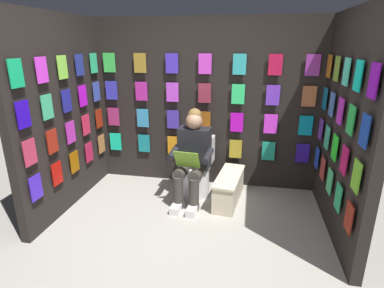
{
  "coord_description": "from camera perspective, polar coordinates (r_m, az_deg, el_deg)",
  "views": [
    {
      "loc": [
        -0.62,
        2.34,
        1.97
      ],
      "look_at": [
        0.02,
        -0.99,
        0.85
      ],
      "focal_mm": 28.97,
      "sensor_mm": 36.0,
      "label": 1
    }
  ],
  "objects": [
    {
      "name": "display_wall_right",
      "position": [
        4.0,
        -22.78,
        4.95
      ],
      "size": [
        0.14,
        1.8,
        2.29
      ],
      "color": "black",
      "rests_on": "ground"
    },
    {
      "name": "ground_plane",
      "position": [
        3.12,
        -3.23,
        -20.95
      ],
      "size": [
        30.0,
        30.0,
        0.0
      ],
      "primitive_type": "plane",
      "color": "#9E998E"
    },
    {
      "name": "display_wall_back",
      "position": [
        4.31,
        2.48,
        7.25
      ],
      "size": [
        3.16,
        0.14,
        2.29
      ],
      "color": "black",
      "rests_on": "ground"
    },
    {
      "name": "display_wall_left",
      "position": [
        3.48,
        26.56,
        2.61
      ],
      "size": [
        0.14,
        1.8,
        2.29
      ],
      "color": "black",
      "rests_on": "ground"
    },
    {
      "name": "toilet",
      "position": [
        4.19,
        0.83,
        -4.81
      ],
      "size": [
        0.42,
        0.57,
        0.77
      ],
      "rotation": [
        0.0,
        0.0,
        -0.09
      ],
      "color": "white",
      "rests_on": "ground"
    },
    {
      "name": "person_reading",
      "position": [
        3.88,
        0.0,
        -2.36
      ],
      "size": [
        0.55,
        0.71,
        1.19
      ],
      "rotation": [
        0.0,
        0.0,
        -0.09
      ],
      "color": "black",
      "rests_on": "ground"
    },
    {
      "name": "comic_longbox_near",
      "position": [
        4.04,
        6.79,
        -8.09
      ],
      "size": [
        0.37,
        0.83,
        0.37
      ],
      "rotation": [
        0.0,
        0.0,
        -0.12
      ],
      "color": "beige",
      "rests_on": "ground"
    }
  ]
}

